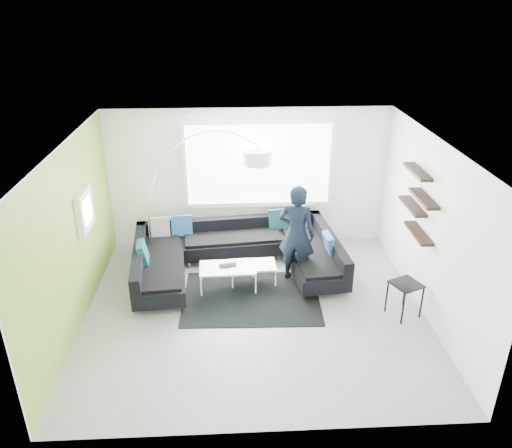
# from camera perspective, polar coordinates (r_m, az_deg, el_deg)

# --- Properties ---
(ground) EXTENTS (5.50, 5.50, 0.00)m
(ground) POSITION_cam_1_polar(r_m,az_deg,el_deg) (8.34, -0.14, -9.83)
(ground) COLOR gray
(ground) RESTS_ON ground
(room_shell) EXTENTS (5.54, 5.04, 2.82)m
(room_shell) POSITION_cam_1_polar(r_m,az_deg,el_deg) (7.64, 0.06, 2.28)
(room_shell) COLOR white
(room_shell) RESTS_ON ground
(sectional_sofa) EXTENTS (3.88, 2.63, 0.79)m
(sectional_sofa) POSITION_cam_1_polar(r_m,az_deg,el_deg) (9.16, -2.20, -3.77)
(sectional_sofa) COLOR black
(sectional_sofa) RESTS_ON ground
(rug) EXTENTS (2.36, 1.75, 0.01)m
(rug) POSITION_cam_1_polar(r_m,az_deg,el_deg) (8.63, -0.54, -8.40)
(rug) COLOR black
(rug) RESTS_ON ground
(coffee_table) EXTENTS (1.28, 0.77, 0.41)m
(coffee_table) POSITION_cam_1_polar(r_m,az_deg,el_deg) (8.90, -1.76, -5.76)
(coffee_table) COLOR white
(coffee_table) RESTS_ON ground
(arc_lamp) EXTENTS (2.47, 1.16, 2.53)m
(arc_lamp) POSITION_cam_1_polar(r_m,az_deg,el_deg) (9.27, -12.29, 2.30)
(arc_lamp) COLOR white
(arc_lamp) RESTS_ON ground
(side_table) EXTENTS (0.56, 0.56, 0.59)m
(side_table) POSITION_cam_1_polar(r_m,az_deg,el_deg) (8.42, 16.56, -8.23)
(side_table) COLOR black
(side_table) RESTS_ON ground
(person) EXTENTS (0.96, 0.90, 1.81)m
(person) POSITION_cam_1_polar(r_m,az_deg,el_deg) (8.78, 4.67, -1.13)
(person) COLOR black
(person) RESTS_ON ground
(laptop) EXTENTS (0.39, 0.33, 0.02)m
(laptop) POSITION_cam_1_polar(r_m,az_deg,el_deg) (8.71, -3.17, -4.88)
(laptop) COLOR black
(laptop) RESTS_ON coffee_table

